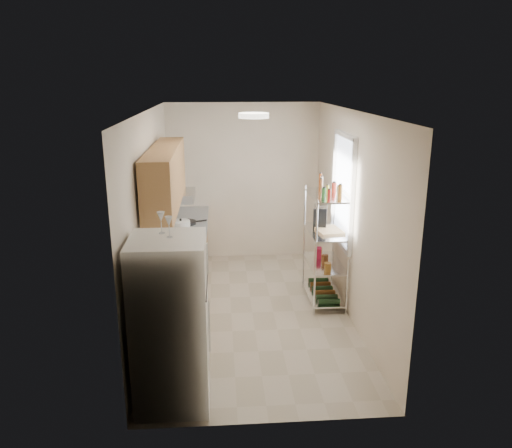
{
  "coord_description": "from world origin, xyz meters",
  "views": [
    {
      "loc": [
        -0.4,
        -5.97,
        2.98
      ],
      "look_at": [
        0.07,
        0.25,
        1.14
      ],
      "focal_mm": 35.0,
      "sensor_mm": 36.0,
      "label": 1
    }
  ],
  "objects_px": {
    "rice_cooker": "(181,228)",
    "espresso_machine": "(320,216)",
    "frying_pan_large": "(181,234)",
    "cutting_board": "(329,230)",
    "refrigerator": "(171,323)"
  },
  "relations": [
    {
      "from": "frying_pan_large",
      "to": "espresso_machine",
      "type": "height_order",
      "value": "espresso_machine"
    },
    {
      "from": "rice_cooker",
      "to": "espresso_machine",
      "type": "bearing_deg",
      "value": -2.98
    },
    {
      "from": "refrigerator",
      "to": "cutting_board",
      "type": "bearing_deg",
      "value": 47.3
    },
    {
      "from": "frying_pan_large",
      "to": "cutting_board",
      "type": "height_order",
      "value": "cutting_board"
    },
    {
      "from": "rice_cooker",
      "to": "espresso_machine",
      "type": "distance_m",
      "value": 1.91
    },
    {
      "from": "refrigerator",
      "to": "espresso_machine",
      "type": "bearing_deg",
      "value": 51.39
    },
    {
      "from": "rice_cooker",
      "to": "frying_pan_large",
      "type": "xyz_separation_m",
      "value": [
        0.0,
        -0.0,
        -0.08
      ]
    },
    {
      "from": "rice_cooker",
      "to": "frying_pan_large",
      "type": "relative_size",
      "value": 0.95
    },
    {
      "from": "espresso_machine",
      "to": "cutting_board",
      "type": "bearing_deg",
      "value": -57.07
    },
    {
      "from": "cutting_board",
      "to": "frying_pan_large",
      "type": "bearing_deg",
      "value": 170.83
    },
    {
      "from": "frying_pan_large",
      "to": "espresso_machine",
      "type": "distance_m",
      "value": 1.91
    },
    {
      "from": "espresso_machine",
      "to": "refrigerator",
      "type": "bearing_deg",
      "value": -115.31
    },
    {
      "from": "cutting_board",
      "to": "espresso_machine",
      "type": "bearing_deg",
      "value": 109.62
    },
    {
      "from": "rice_cooker",
      "to": "espresso_machine",
      "type": "height_order",
      "value": "espresso_machine"
    },
    {
      "from": "refrigerator",
      "to": "cutting_board",
      "type": "distance_m",
      "value": 2.83
    }
  ]
}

